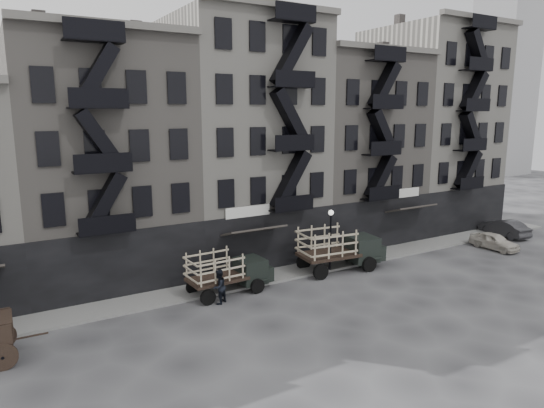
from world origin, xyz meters
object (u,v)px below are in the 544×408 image
stake_truck_west (228,269)px  car_far (504,228)px  car_east (494,241)px  pedestrian_mid (219,287)px  stake_truck_east (340,246)px

stake_truck_west → car_far: stake_truck_west is taller
stake_truck_west → car_east: stake_truck_west is taller
stake_truck_west → car_east: bearing=-8.5°
stake_truck_west → car_east: size_ratio=1.39×
pedestrian_mid → car_far: bearing=151.4°
stake_truck_west → car_east: (22.03, -2.22, -0.84)m
stake_truck_east → car_far: bearing=5.7°
car_far → stake_truck_east: bearing=7.0°
car_east → car_far: bearing=24.2°
stake_truck_west → stake_truck_east: stake_truck_east is taller
stake_truck_east → pedestrian_mid: size_ratio=3.15×
car_far → car_east: bearing=33.1°
pedestrian_mid → stake_truck_west: bearing=-164.7°
stake_truck_west → car_far: bearing=-3.0°
car_far → pedestrian_mid: 27.57m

